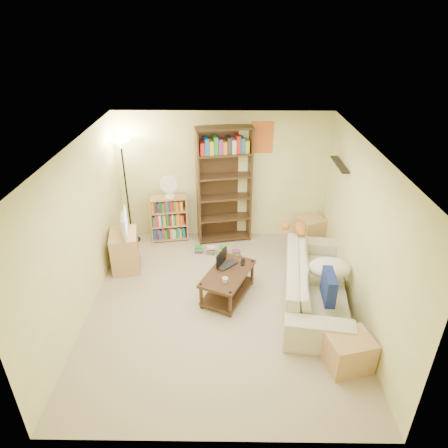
# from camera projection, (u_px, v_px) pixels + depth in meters

# --- Properties ---
(room) EXTENTS (4.50, 4.54, 2.52)m
(room) POSITION_uv_depth(u_px,v_px,m) (220.00, 211.00, 5.48)
(room) COLOR tan
(room) RESTS_ON ground
(sofa) EXTENTS (2.66, 1.61, 0.70)m
(sofa) POSITION_uv_depth(u_px,v_px,m) (316.00, 283.00, 6.16)
(sofa) COLOR beige
(sofa) RESTS_ON ground
(navy_pillow) EXTENTS (0.16, 0.47, 0.41)m
(navy_pillow) POSITION_uv_depth(u_px,v_px,m) (329.00, 287.00, 5.54)
(navy_pillow) COLOR navy
(navy_pillow) RESTS_ON sofa
(cream_blanket) EXTENTS (0.64, 0.46, 0.28)m
(cream_blanket) POSITION_uv_depth(u_px,v_px,m) (329.00, 268.00, 6.07)
(cream_blanket) COLOR silver
(cream_blanket) RESTS_ON sofa
(tabby_cat) EXTENTS (0.56, 0.26, 0.19)m
(tabby_cat) POSITION_uv_depth(u_px,v_px,m) (298.00, 228.00, 6.79)
(tabby_cat) COLOR #C96C2A
(tabby_cat) RESTS_ON sofa
(coffee_table) EXTENTS (0.93, 1.17, 0.46)m
(coffee_table) POSITION_uv_depth(u_px,v_px,m) (228.00, 280.00, 6.29)
(coffee_table) COLOR #43271A
(coffee_table) RESTS_ON ground
(laptop) EXTENTS (0.60, 0.60, 0.03)m
(laptop) POSITION_uv_depth(u_px,v_px,m) (230.00, 266.00, 6.34)
(laptop) COLOR black
(laptop) RESTS_ON coffee_table
(laptop_screen) EXTENTS (0.15, 0.32, 0.23)m
(laptop_screen) POSITION_uv_depth(u_px,v_px,m) (221.00, 258.00, 6.34)
(laptop_screen) COLOR white
(laptop_screen) RESTS_ON laptop
(mug) EXTENTS (0.18, 0.18, 0.09)m
(mug) POSITION_uv_depth(u_px,v_px,m) (225.00, 280.00, 5.96)
(mug) COLOR white
(mug) RESTS_ON coffee_table
(tv_remote) EXTENTS (0.08, 0.19, 0.02)m
(tv_remote) POSITION_uv_depth(u_px,v_px,m) (243.00, 262.00, 6.45)
(tv_remote) COLOR black
(tv_remote) RESTS_ON coffee_table
(tv_stand) EXTENTS (0.57, 0.72, 0.69)m
(tv_stand) POSITION_uv_depth(u_px,v_px,m) (125.00, 251.00, 6.99)
(tv_stand) COLOR tan
(tv_stand) RESTS_ON ground
(television) EXTENTS (0.71, 0.35, 0.39)m
(television) POSITION_uv_depth(u_px,v_px,m) (121.00, 224.00, 6.74)
(television) COLOR black
(television) RESTS_ON tv_stand
(tall_bookshelf) EXTENTS (1.06, 0.53, 2.26)m
(tall_bookshelf) POSITION_uv_depth(u_px,v_px,m) (224.00, 183.00, 7.48)
(tall_bookshelf) COLOR #472D1B
(tall_bookshelf) RESTS_ON ground
(short_bookshelf) EXTENTS (0.76, 0.42, 0.92)m
(short_bookshelf) POSITION_uv_depth(u_px,v_px,m) (169.00, 218.00, 7.82)
(short_bookshelf) COLOR tan
(short_bookshelf) RESTS_ON ground
(desk_fan) EXTENTS (0.33, 0.18, 0.44)m
(desk_fan) POSITION_uv_depth(u_px,v_px,m) (169.00, 186.00, 7.45)
(desk_fan) COLOR white
(desk_fan) RESTS_ON short_bookshelf
(floor_lamp) EXTENTS (0.35, 0.35, 2.05)m
(floor_lamp) POSITION_uv_depth(u_px,v_px,m) (123.00, 163.00, 7.21)
(floor_lamp) COLOR black
(floor_lamp) RESTS_ON ground
(side_table) EXTENTS (0.60, 0.60, 0.53)m
(side_table) POSITION_uv_depth(u_px,v_px,m) (310.00, 230.00, 7.82)
(side_table) COLOR tan
(side_table) RESTS_ON ground
(end_cabinet) EXTENTS (0.65, 0.58, 0.46)m
(end_cabinet) POSITION_uv_depth(u_px,v_px,m) (348.00, 352.00, 5.07)
(end_cabinet) COLOR tan
(end_cabinet) RESTS_ON ground
(book_stacks) EXTENTS (0.86, 0.26, 0.19)m
(book_stacks) POSITION_uv_depth(u_px,v_px,m) (218.00, 251.00, 7.47)
(book_stacks) COLOR red
(book_stacks) RESTS_ON ground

